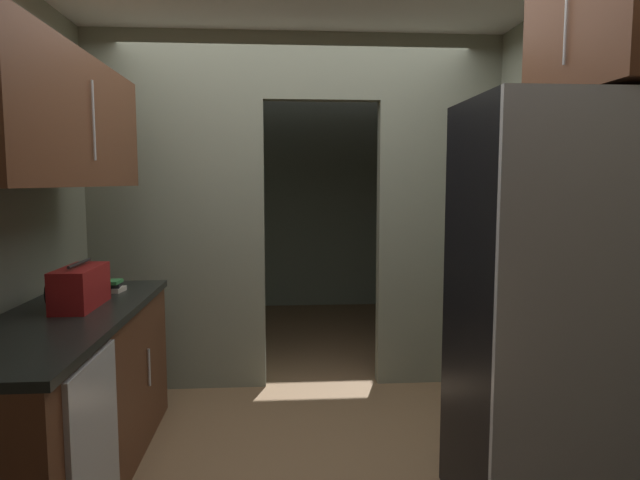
% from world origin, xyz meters
% --- Properties ---
extents(ground, '(20.00, 20.00, 0.00)m').
position_xyz_m(ground, '(0.00, 0.00, 0.00)').
color(ground, brown).
extents(kitchen_partition, '(3.01, 0.12, 2.60)m').
position_xyz_m(kitchen_partition, '(-0.06, 1.24, 1.37)').
color(kitchen_partition, gray).
rests_on(kitchen_partition, ground).
extents(adjoining_room_shell, '(3.01, 2.81, 2.60)m').
position_xyz_m(adjoining_room_shell, '(0.00, 3.11, 1.30)').
color(adjoining_room_shell, gray).
rests_on(adjoining_room_shell, ground).
extents(refrigerator, '(0.84, 0.71, 1.89)m').
position_xyz_m(refrigerator, '(1.11, -0.52, 0.94)').
color(refrigerator, black).
rests_on(refrigerator, ground).
extents(lower_cabinet_run, '(0.63, 1.90, 0.88)m').
position_xyz_m(lower_cabinet_run, '(-1.19, -0.11, 0.44)').
color(lower_cabinet_run, brown).
rests_on(lower_cabinet_run, ground).
extents(dishwasher, '(0.02, 0.56, 0.82)m').
position_xyz_m(dishwasher, '(-0.89, -0.65, 0.41)').
color(dishwasher, '#B7BABC').
rests_on(dishwasher, ground).
extents(upper_cabinet_counterside, '(0.36, 1.71, 0.63)m').
position_xyz_m(upper_cabinet_counterside, '(-1.19, -0.11, 1.82)').
color(upper_cabinet_counterside, brown).
extents(upper_cabinet_fridgeside, '(0.36, 0.92, 0.66)m').
position_xyz_m(upper_cabinet_fridgeside, '(1.32, -0.42, 2.25)').
color(upper_cabinet_fridgeside, brown).
extents(boombox, '(0.19, 0.43, 0.24)m').
position_xyz_m(boombox, '(-1.16, 0.04, 0.99)').
color(boombox, maroon).
rests_on(boombox, lower_cabinet_run).
extents(book_stack, '(0.14, 0.15, 0.07)m').
position_xyz_m(book_stack, '(-1.12, 0.45, 0.92)').
color(book_stack, beige).
rests_on(book_stack, lower_cabinet_run).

